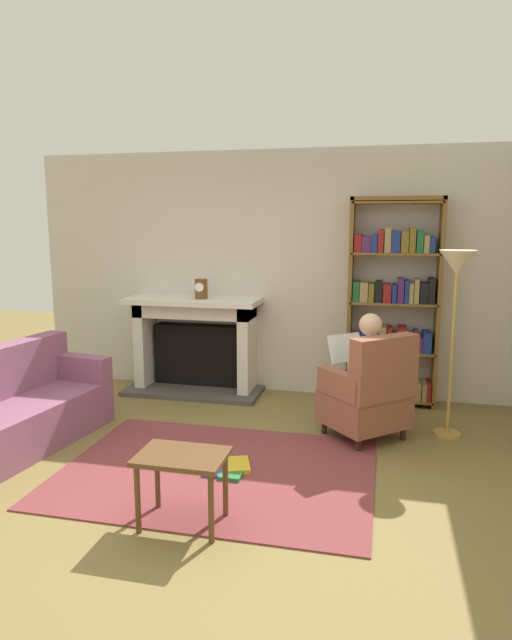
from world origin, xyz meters
TOP-DOWN VIEW (x-y plane):
  - ground at (0.00, 0.00)m, footprint 14.00×14.00m
  - back_wall at (0.00, 2.55)m, footprint 5.60×0.10m
  - area_rug at (0.00, 0.30)m, footprint 2.40×1.80m
  - fireplace at (-0.86, 2.30)m, footprint 1.54×0.64m
  - mantel_clock at (-0.75, 2.20)m, footprint 0.14×0.14m
  - bookshelf at (1.31, 2.33)m, footprint 0.93×0.32m
  - armchair_reading at (1.12, 1.24)m, footprint 0.89×0.89m
  - seated_reader at (1.04, 1.32)m, footprint 0.58×0.59m
  - sofa_floral at (-1.84, 0.38)m, footprint 0.93×1.78m
  - side_table at (0.01, -0.49)m, footprint 0.56×0.39m
  - scattered_books at (0.06, 0.33)m, footprint 0.51×0.41m
  - floor_lamp at (1.82, 1.49)m, footprint 0.32×0.32m

SIDE VIEW (x-z plane):
  - ground at x=0.00m, z-range 0.00..0.00m
  - area_rug at x=0.00m, z-range 0.00..0.01m
  - scattered_books at x=0.06m, z-range 0.01..0.05m
  - sofa_floral at x=-1.84m, z-range -0.10..0.75m
  - side_table at x=0.01m, z-range 0.16..0.64m
  - armchair_reading at x=1.12m, z-range -0.06..0.91m
  - fireplace at x=-0.86m, z-range 0.03..1.12m
  - seated_reader at x=1.04m, z-range 0.05..1.19m
  - bookshelf at x=1.31m, z-range -0.03..2.15m
  - mantel_clock at x=-0.75m, z-range 1.09..1.30m
  - back_wall at x=0.00m, z-range 0.00..2.70m
  - floor_lamp at x=1.82m, z-range 0.58..2.26m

